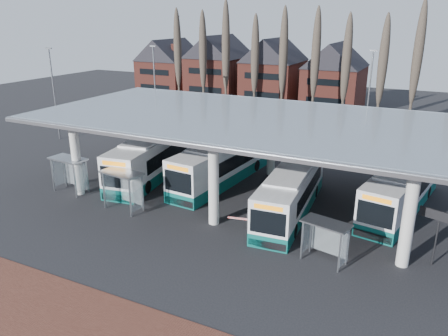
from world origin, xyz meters
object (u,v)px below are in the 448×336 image
at_px(bus_1, 224,162).
at_px(bus_2, 291,192).
at_px(bus_3, 402,189).
at_px(bus_0, 155,156).
at_px(shelter_0, 70,167).
at_px(shelter_2, 327,232).
at_px(shelter_1, 124,182).

bearing_deg(bus_1, bus_2, -21.79).
bearing_deg(bus_3, bus_0, -165.32).
bearing_deg(bus_2, shelter_0, -171.19).
xyz_separation_m(bus_0, bus_2, (13.21, -2.30, -0.18)).
distance_m(shelter_0, shelter_2, 20.89).
height_order(bus_0, bus_1, bus_0).
bearing_deg(bus_3, bus_2, -140.57).
bearing_deg(shelter_0, bus_1, 42.68).
relative_size(bus_3, shelter_1, 3.72).
bearing_deg(shelter_1, bus_1, 73.07).
xyz_separation_m(bus_1, shelter_0, (-9.85, -7.54, 0.39)).
xyz_separation_m(bus_2, shelter_1, (-10.99, -4.83, 0.56)).
relative_size(bus_2, shelter_1, 3.62).
xyz_separation_m(bus_1, bus_3, (14.13, 0.40, -0.10)).
distance_m(bus_1, bus_3, 14.14).
relative_size(bus_1, shelter_0, 4.07).
bearing_deg(bus_1, bus_0, -163.52).
bearing_deg(bus_2, bus_1, 149.03).
relative_size(bus_1, bus_2, 1.08).
bearing_deg(bus_3, bus_1, -168.39).
bearing_deg(bus_1, shelter_1, -109.98).
distance_m(bus_3, shelter_1, 20.04).
relative_size(bus_1, bus_3, 1.05).
height_order(bus_0, shelter_0, bus_0).
bearing_deg(shelter_1, bus_2, 31.57).
relative_size(bus_0, shelter_2, 4.61).
relative_size(bus_1, shelter_1, 3.92).
bearing_deg(shelter_0, shelter_1, -2.85).
bearing_deg(shelter_2, bus_0, 167.78).
distance_m(bus_0, bus_2, 13.41).
bearing_deg(bus_3, shelter_1, -143.99).
bearing_deg(bus_0, shelter_2, -33.07).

